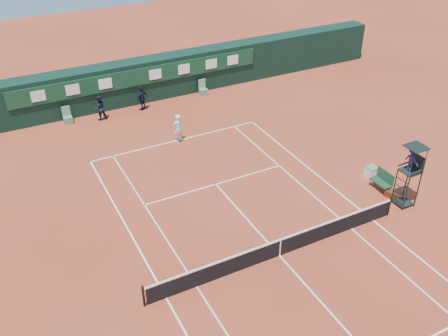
{
  "coord_description": "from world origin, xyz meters",
  "views": [
    {
      "loc": [
        -9.96,
        -13.78,
        15.41
      ],
      "look_at": [
        0.3,
        6.0,
        1.2
      ],
      "focal_mm": 40.0,
      "sensor_mm": 36.0,
      "label": 1
    }
  ],
  "objects_px": {
    "player_bench": "(383,180)",
    "player": "(178,128)",
    "umpire_chair": "(412,164)",
    "tennis_net": "(280,247)",
    "cooler": "(371,172)"
  },
  "relations": [
    {
      "from": "player_bench",
      "to": "cooler",
      "type": "height_order",
      "value": "player_bench"
    },
    {
      "from": "cooler",
      "to": "player",
      "type": "bearing_deg",
      "value": 132.67
    },
    {
      "from": "umpire_chair",
      "to": "cooler",
      "type": "bearing_deg",
      "value": 84.01
    },
    {
      "from": "umpire_chair",
      "to": "tennis_net",
      "type": "bearing_deg",
      "value": -177.45
    },
    {
      "from": "umpire_chair",
      "to": "player_bench",
      "type": "bearing_deg",
      "value": 89.94
    },
    {
      "from": "tennis_net",
      "to": "umpire_chair",
      "type": "xyz_separation_m",
      "value": [
        7.73,
        0.34,
        1.95
      ]
    },
    {
      "from": "player_bench",
      "to": "umpire_chair",
      "type": "bearing_deg",
      "value": -90.06
    },
    {
      "from": "player_bench",
      "to": "cooler",
      "type": "xyz_separation_m",
      "value": [
        0.29,
        1.18,
        -0.27
      ]
    },
    {
      "from": "tennis_net",
      "to": "player_bench",
      "type": "distance_m",
      "value": 7.96
    },
    {
      "from": "cooler",
      "to": "player_bench",
      "type": "bearing_deg",
      "value": -103.62
    },
    {
      "from": "player_bench",
      "to": "player",
      "type": "height_order",
      "value": "player"
    },
    {
      "from": "cooler",
      "to": "umpire_chair",
      "type": "bearing_deg",
      "value": -95.99
    },
    {
      "from": "player_bench",
      "to": "player",
      "type": "bearing_deg",
      "value": 128.01
    },
    {
      "from": "umpire_chair",
      "to": "player",
      "type": "height_order",
      "value": "umpire_chair"
    },
    {
      "from": "tennis_net",
      "to": "cooler",
      "type": "distance_m",
      "value": 8.59
    }
  ]
}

